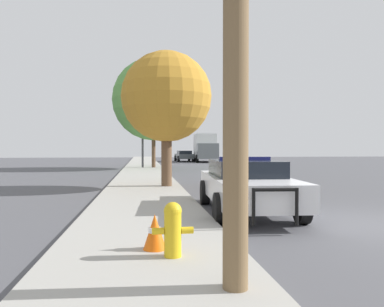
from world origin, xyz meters
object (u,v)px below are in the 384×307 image
(tree_sidewalk_mid, at_px, (154,100))
(car_background_distant, at_px, (184,156))
(traffic_cone, at_px, (155,232))
(fire_hydrant, at_px, (173,228))
(box_truck, at_px, (205,147))
(police_car, at_px, (246,184))
(traffic_light, at_px, (159,123))
(tree_sidewalk_near, at_px, (166,97))

(tree_sidewalk_mid, bearing_deg, car_background_distant, 74.91)
(car_background_distant, relative_size, traffic_cone, 8.00)
(fire_hydrant, relative_size, tree_sidewalk_mid, 0.09)
(box_truck, distance_m, traffic_cone, 37.63)
(tree_sidewalk_mid, relative_size, traffic_cone, 15.59)
(fire_hydrant, bearing_deg, police_car, 61.45)
(traffic_light, height_order, box_truck, traffic_light)
(traffic_light, bearing_deg, box_truck, 66.17)
(tree_sidewalk_near, bearing_deg, police_car, -73.14)
(car_background_distant, height_order, traffic_cone, car_background_distant)
(traffic_light, relative_size, tree_sidewalk_near, 0.91)
(traffic_light, xyz_separation_m, box_truck, (5.91, 13.38, -1.93))
(tree_sidewalk_near, bearing_deg, fire_hydrant, -93.10)
(tree_sidewalk_mid, bearing_deg, police_car, -84.66)
(police_car, height_order, traffic_light, traffic_light)
(tree_sidewalk_mid, bearing_deg, box_truck, 64.87)
(police_car, relative_size, box_truck, 0.72)
(police_car, xyz_separation_m, traffic_cone, (-2.50, -3.72, -0.35))
(box_truck, bearing_deg, tree_sidewalk_mid, 68.73)
(traffic_light, distance_m, traffic_cone, 23.82)
(traffic_cone, bearing_deg, fire_hydrant, -60.08)
(box_truck, bearing_deg, car_background_distant, -29.32)
(car_background_distant, bearing_deg, box_truck, -35.76)
(tree_sidewalk_mid, distance_m, traffic_cone, 24.01)
(fire_hydrant, distance_m, box_truck, 38.00)
(fire_hydrant, distance_m, traffic_light, 24.21)
(box_truck, height_order, tree_sidewalk_mid, tree_sidewalk_mid)
(police_car, height_order, traffic_cone, police_car)
(police_car, bearing_deg, tree_sidewalk_near, -69.86)
(police_car, bearing_deg, fire_hydrant, 64.74)
(tree_sidewalk_mid, relative_size, tree_sidewalk_near, 1.55)
(police_car, xyz_separation_m, traffic_light, (-1.43, 19.85, 2.88))
(traffic_light, bearing_deg, fire_hydrant, -91.97)
(tree_sidewalk_mid, height_order, traffic_cone, tree_sidewalk_mid)
(car_background_distant, xyz_separation_m, tree_sidewalk_mid, (-4.04, -14.98, 4.70))
(traffic_cone, bearing_deg, tree_sidewalk_mid, 88.40)
(police_car, distance_m, car_background_distant, 34.80)
(car_background_distant, bearing_deg, fire_hydrant, -99.11)
(tree_sidewalk_mid, bearing_deg, traffic_light, 13.50)
(fire_hydrant, relative_size, box_truck, 0.11)
(traffic_light, xyz_separation_m, tree_sidewalk_mid, (-0.42, -0.10, 1.78))
(police_car, xyz_separation_m, tree_sidewalk_near, (-1.72, 5.69, 2.99))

